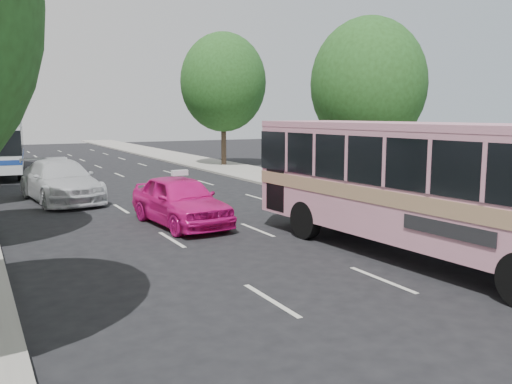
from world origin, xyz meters
TOP-DOWN VIEW (x-y plane):
  - ground at (0.00, 0.00)m, footprint 120.00×120.00m
  - sidewalk_right at (8.50, 20.00)m, footprint 4.00×90.00m
  - tree_right_near at (8.78, 7.94)m, footprint 5.10×5.10m
  - tree_right_far at (9.08, 23.94)m, footprint 6.00×6.00m
  - pink_bus at (3.15, -0.93)m, footprint 3.51×11.13m
  - pink_taxi at (-0.90, 5.94)m, footprint 2.35×5.08m
  - white_pickup at (-3.68, 13.09)m, footprint 3.11×6.27m
  - tour_coach_front at (-5.24, 25.52)m, footprint 3.30×10.88m
  - taxi_roof_sign at (-0.90, 5.94)m, footprint 0.56×0.22m

SIDE VIEW (x-z plane):
  - ground at x=0.00m, z-range 0.00..0.00m
  - sidewalk_right at x=8.50m, z-range 0.00..0.12m
  - pink_taxi at x=-0.90m, z-range 0.00..1.68m
  - white_pickup at x=-3.68m, z-range 0.00..1.75m
  - taxi_roof_sign at x=-0.90m, z-range 1.68..1.86m
  - tour_coach_front at x=-5.24m, z-range 0.33..3.53m
  - pink_bus at x=3.15m, z-range 0.43..3.93m
  - tree_right_near at x=8.78m, z-range 1.23..9.18m
  - tree_right_far at x=9.08m, z-range 1.45..10.80m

